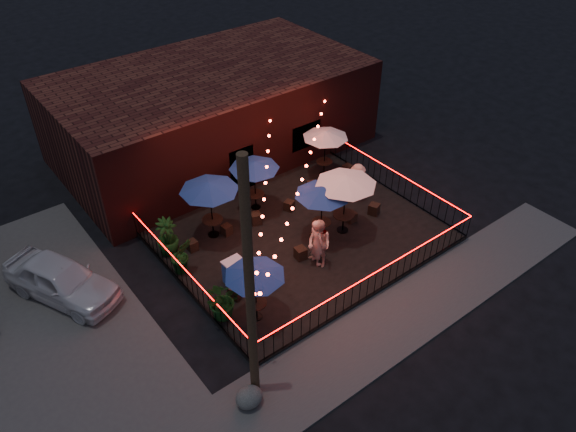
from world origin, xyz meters
The scene contains 36 objects.
ground centered at (0.00, 0.00, 0.00)m, with size 110.00×110.00×0.00m, color black.
patio centered at (0.00, 2.00, 0.07)m, with size 10.00×8.00×0.15m, color black.
sidewalk centered at (0.00, -3.25, 0.03)m, with size 18.00×2.50×0.05m, color #44413F.
brick_building centered at (1.00, 9.99, 2.00)m, with size 14.00×8.00×4.00m.
utility_pole centered at (-5.40, -2.60, 4.00)m, with size 0.26×0.26×8.00m, color #372616.
fence_front centered at (0.00, -2.00, 0.66)m, with size 10.00×0.04×1.04m.
fence_left centered at (-5.00, 2.00, 0.66)m, with size 0.04×8.00×1.04m.
fence_right centered at (5.00, 2.00, 0.66)m, with size 0.04×8.00×1.04m.
festoon_lights centered at (-1.01, 1.70, 2.52)m, with size 10.02×8.72×1.32m.
cafe_table_0 centered at (-3.80, -0.40, 2.12)m, with size 2.31×2.31×2.15m.
cafe_table_1 centered at (-2.65, 4.13, 2.40)m, with size 2.95×2.95×2.46m.
cafe_table_2 centered at (0.57, 1.50, 2.25)m, with size 2.68×2.68×2.30m.
cafe_table_3 centered at (-0.32, 4.60, 2.19)m, with size 2.43×2.43×2.24m.
cafe_table_4 centered at (1.51, 1.27, 2.49)m, with size 2.86×2.86×2.56m.
cafe_table_5 centered at (3.56, 4.80, 2.17)m, with size 2.32×2.32×2.21m.
bistro_chair_0 centered at (-3.85, 0.78, 0.39)m, with size 0.40×0.40×0.47m, color black.
bistro_chair_1 centered at (-2.43, 0.59, 0.38)m, with size 0.40×0.40×0.47m, color black.
bistro_chair_2 centered at (-3.76, 3.85, 0.36)m, with size 0.35×0.35×0.42m, color black.
bistro_chair_3 centered at (-2.22, 3.86, 0.36)m, with size 0.35×0.35×0.41m, color black.
bistro_chair_4 centered at (-0.83, 1.00, 0.38)m, with size 0.39×0.39×0.46m, color black.
bistro_chair_5 centered at (0.23, 1.38, 0.37)m, with size 0.37×0.37×0.43m, color black.
bistro_chair_6 centered at (-0.92, 3.73, 0.38)m, with size 0.39×0.39×0.47m, color black.
bistro_chair_7 centered at (0.68, 3.63, 0.36)m, with size 0.35×0.35×0.42m, color black.
bistro_chair_8 centered at (2.17, 1.50, 0.36)m, with size 0.36×0.36×0.42m, color black.
bistro_chair_9 centered at (3.25, 1.30, 0.38)m, with size 0.39×0.39×0.46m, color black.
bistro_chair_10 centered at (2.32, 4.19, 0.35)m, with size 0.34×0.34×0.40m, color black.
bistro_chair_11 centered at (4.43, 4.19, 0.37)m, with size 0.37×0.37×0.44m, color black.
patron_a centered at (-0.53, 0.47, 1.11)m, with size 0.70×0.46×1.92m, color #CAAA89.
patron_b centered at (-0.52, 0.34, 1.12)m, with size 0.94×0.73×1.93m, color tan.
patron_c centered at (3.40, 2.52, 0.99)m, with size 1.09×0.62×1.68m, color tan.
potted_shrub_a centered at (-4.60, 0.33, 0.84)m, with size 1.24×1.07×1.37m, color #0E3C0E.
potted_shrub_b centered at (-4.60, 3.05, 0.88)m, with size 0.81×0.65×1.46m, color #1B3611.
potted_shrub_c centered at (-4.52, 4.26, 0.89)m, with size 0.83×0.83×1.48m, color #1A360F.
cooler centered at (-3.45, 1.47, 0.63)m, with size 0.73×0.54×0.95m.
boulder centered at (-5.81, -2.89, 0.33)m, with size 0.85×0.72×0.66m, color #41423D.
car_white centered at (-8.37, 4.60, 0.73)m, with size 1.72×4.28×1.46m, color silver.
Camera 1 is at (-10.75, -11.07, 13.96)m, focal length 35.00 mm.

